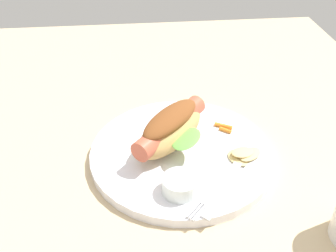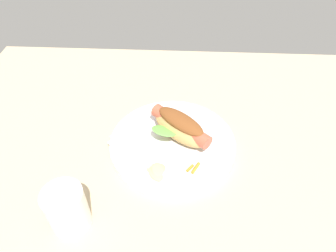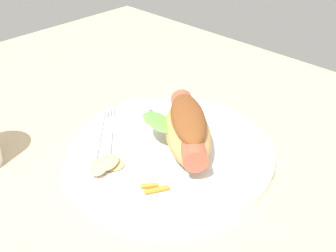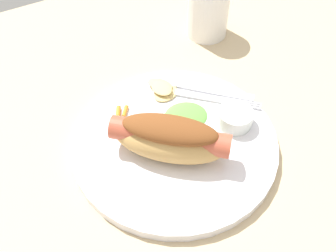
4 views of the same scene
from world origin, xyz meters
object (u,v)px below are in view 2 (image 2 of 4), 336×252
(hot_dog, at_px, (180,127))
(chips_pile, at_px, (157,171))
(knife, at_px, (131,161))
(carrot_garnish, at_px, (194,168))
(drinking_cup, at_px, (67,209))
(plate, at_px, (174,143))
(fork, at_px, (133,153))
(sauce_ramekin, at_px, (134,131))

(hot_dog, height_order, chips_pile, hot_dog)
(knife, bearing_deg, carrot_garnish, -142.11)
(chips_pile, bearing_deg, knife, -25.03)
(chips_pile, bearing_deg, drinking_cup, 36.66)
(hot_dog, bearing_deg, drinking_cup, 88.97)
(drinking_cup, bearing_deg, plate, -131.98)
(fork, xyz_separation_m, carrot_garnish, (-0.14, 0.04, 0.00))
(chips_pile, relative_size, drinking_cup, 0.67)
(sauce_ramekin, xyz_separation_m, drinking_cup, (0.09, 0.22, 0.02))
(sauce_ramekin, relative_size, carrot_garnish, 1.63)
(plate, xyz_separation_m, sauce_ramekin, (0.10, -0.01, 0.02))
(plate, height_order, hot_dog, hot_dog)
(drinking_cup, bearing_deg, hot_dog, -131.85)
(fork, relative_size, knife, 0.76)
(hot_dog, relative_size, drinking_cup, 1.65)
(sauce_ramekin, xyz_separation_m, knife, (-0.00, 0.08, -0.01))
(sauce_ramekin, relative_size, drinking_cup, 0.54)
(sauce_ramekin, height_order, knife, sauce_ramekin)
(plate, distance_m, fork, 0.10)
(chips_pile, xyz_separation_m, drinking_cup, (0.15, 0.11, 0.03))
(fork, height_order, knife, same)
(plate, bearing_deg, knife, 35.29)
(plate, xyz_separation_m, chips_pile, (0.03, 0.09, 0.01))
(plate, bearing_deg, fork, 25.99)
(hot_dog, xyz_separation_m, sauce_ramekin, (0.11, 0.00, -0.02))
(knife, xyz_separation_m, carrot_garnish, (-0.14, 0.01, 0.00))
(hot_dog, xyz_separation_m, knife, (0.11, 0.08, -0.03))
(fork, distance_m, knife, 0.02)
(fork, bearing_deg, drinking_cup, 101.43)
(hot_dog, bearing_deg, carrot_garnish, 149.21)
(fork, xyz_separation_m, knife, (0.00, 0.02, -0.00))
(hot_dog, xyz_separation_m, fork, (0.10, 0.06, -0.03))
(chips_pile, bearing_deg, plate, -109.75)
(plate, bearing_deg, hot_dog, -130.07)
(plate, distance_m, sauce_ramekin, 0.10)
(plate, bearing_deg, chips_pile, 70.25)
(knife, height_order, chips_pile, chips_pile)
(fork, bearing_deg, plate, -112.07)
(plate, relative_size, chips_pile, 4.64)
(carrot_garnish, bearing_deg, plate, -60.64)
(hot_dog, height_order, sauce_ramekin, hot_dog)
(hot_dog, xyz_separation_m, drinking_cup, (0.20, 0.22, -0.00))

